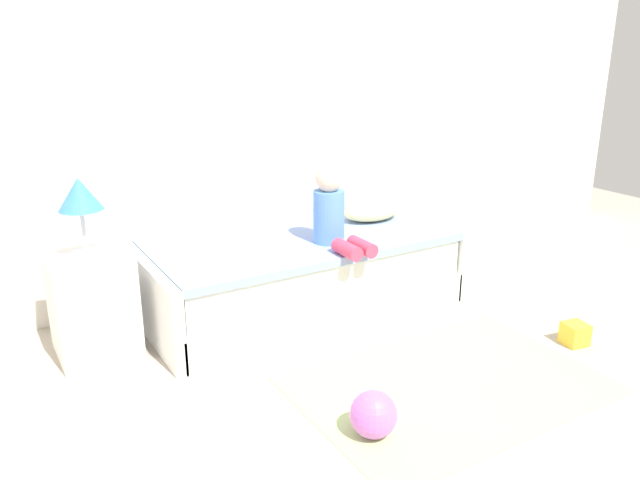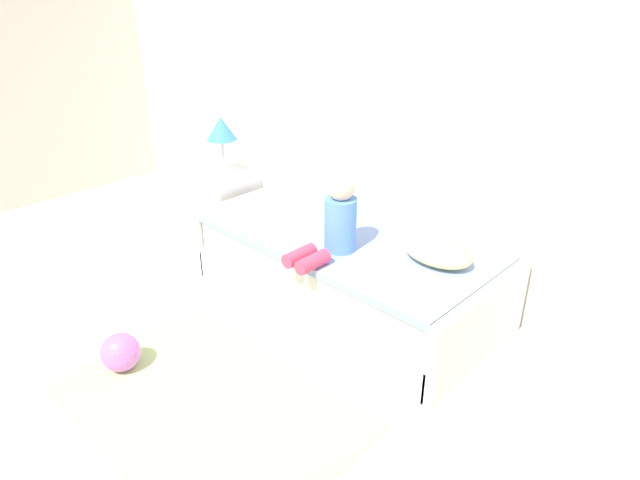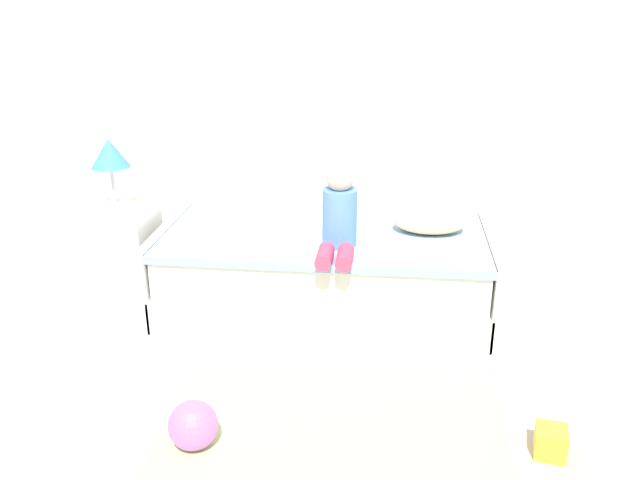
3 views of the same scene
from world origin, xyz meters
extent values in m
cube|color=silver|center=(0.00, 2.60, 1.45)|extent=(7.20, 0.10, 2.90)
cube|color=white|center=(-0.19, 2.00, 0.10)|extent=(2.00, 1.00, 0.20)
cube|color=white|center=(-0.19, 2.00, 0.33)|extent=(1.94, 0.94, 0.25)
cube|color=#8CA5E0|center=(-0.19, 2.00, 0.47)|extent=(1.98, 0.98, 0.05)
cube|color=white|center=(-1.21, 2.00, 0.25)|extent=(0.07, 1.00, 0.50)
cube|color=white|center=(0.83, 2.00, 0.25)|extent=(0.07, 1.00, 0.50)
cube|color=white|center=(-1.54, 2.04, 0.30)|extent=(0.44, 0.44, 0.60)
cylinder|color=silver|center=(-1.54, 2.04, 0.61)|extent=(0.15, 0.15, 0.03)
cylinder|color=silver|center=(-1.54, 2.04, 0.75)|extent=(0.02, 0.02, 0.24)
cone|color=#3F8CD8|center=(-1.54, 2.04, 0.96)|extent=(0.24, 0.24, 0.18)
cylinder|color=#598CD1|center=(-0.08, 1.82, 0.67)|extent=(0.20, 0.20, 0.34)
sphere|color=beige|center=(-0.08, 1.82, 0.92)|extent=(0.17, 0.17, 0.17)
cylinder|color=#D83F60|center=(-0.14, 1.52, 0.55)|extent=(0.09, 0.22, 0.09)
cylinder|color=#D83F60|center=(-0.03, 1.52, 0.55)|extent=(0.09, 0.22, 0.09)
ellipsoid|color=#F2E58C|center=(0.45, 2.10, 0.56)|extent=(0.44, 0.30, 0.13)
sphere|color=#CC66D8|center=(-0.62, 0.55, 0.11)|extent=(0.22, 0.22, 0.22)
cube|color=#B2D189|center=(-0.02, 0.70, 0.00)|extent=(1.60, 1.10, 0.01)
camera|label=1|loc=(-2.12, -1.48, 1.79)|focal=35.36mm
camera|label=2|loc=(1.99, -0.51, 2.10)|focal=31.21mm
camera|label=3|loc=(0.22, -1.82, 1.94)|focal=37.26mm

